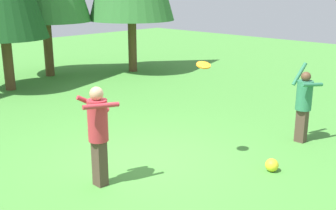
{
  "coord_description": "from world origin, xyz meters",
  "views": [
    {
      "loc": [
        -5.21,
        -5.65,
        3.32
      ],
      "look_at": [
        0.56,
        -0.07,
        1.05
      ],
      "focal_mm": 44.59,
      "sensor_mm": 36.0,
      "label": 1
    }
  ],
  "objects_px": {
    "person_catcher": "(98,128)",
    "ball_yellow": "(272,165)",
    "frisbee": "(203,65)",
    "ball_red": "(96,129)",
    "person_thrower": "(304,101)"
  },
  "relations": [
    {
      "from": "person_thrower",
      "to": "frisbee",
      "type": "height_order",
      "value": "frisbee"
    },
    {
      "from": "person_thrower",
      "to": "ball_yellow",
      "type": "height_order",
      "value": "person_thrower"
    },
    {
      "from": "frisbee",
      "to": "ball_red",
      "type": "distance_m",
      "value": 3.38
    },
    {
      "from": "person_catcher",
      "to": "ball_yellow",
      "type": "distance_m",
      "value": 3.29
    },
    {
      "from": "ball_yellow",
      "to": "frisbee",
      "type": "bearing_deg",
      "value": 114.33
    },
    {
      "from": "person_thrower",
      "to": "ball_red",
      "type": "height_order",
      "value": "person_thrower"
    },
    {
      "from": "person_thrower",
      "to": "frisbee",
      "type": "xyz_separation_m",
      "value": [
        -2.4,
        0.88,
        0.99
      ]
    },
    {
      "from": "ball_red",
      "to": "ball_yellow",
      "type": "xyz_separation_m",
      "value": [
        1.04,
        -4.06,
        0.0
      ]
    },
    {
      "from": "person_catcher",
      "to": "ball_yellow",
      "type": "relative_size",
      "value": 7.02
    },
    {
      "from": "frisbee",
      "to": "ball_red",
      "type": "relative_size",
      "value": 1.45
    },
    {
      "from": "frisbee",
      "to": "ball_yellow",
      "type": "xyz_separation_m",
      "value": [
        0.56,
        -1.24,
        -1.81
      ]
    },
    {
      "from": "ball_yellow",
      "to": "person_thrower",
      "type": "bearing_deg",
      "value": 11.13
    },
    {
      "from": "person_catcher",
      "to": "ball_yellow",
      "type": "height_order",
      "value": "person_catcher"
    },
    {
      "from": "person_catcher",
      "to": "frisbee",
      "type": "bearing_deg",
      "value": -0.0
    },
    {
      "from": "person_catcher",
      "to": "frisbee",
      "type": "distance_m",
      "value": 2.27
    }
  ]
}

